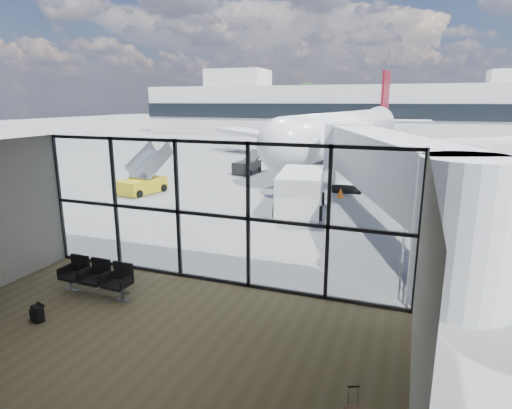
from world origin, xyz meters
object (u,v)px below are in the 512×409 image
Objects in this scene: belt_loader at (248,166)px; airliner at (350,131)px; mobile_stairs at (143,183)px; service_van at (301,192)px; backpack at (37,314)px; seating_row at (98,275)px.

airliner is at bearing 63.41° from belt_loader.
airliner reaches higher than mobile_stairs.
mobile_stairs is at bearing -106.62° from belt_loader.
airliner is 7.01× the size of service_van.
mobile_stairs is (-6.94, 14.65, 0.36)m from backpack.
seating_row is 11.93m from service_van.
airliner reaches higher than belt_loader.
seating_row is 22.22m from belt_loader.
belt_loader is (-3.84, 21.89, -0.02)m from seating_row.
service_van is (3.54, 13.42, 0.85)m from backpack.
mobile_stairs is (-7.29, 12.71, 0.01)m from seating_row.
backpack is 34.84m from airliner.
belt_loader is 1.00× the size of mobile_stairs.
belt_loader is 9.81m from mobile_stairs.
backpack is 0.13× the size of mobile_stairs.
seating_row is 0.07× the size of airliner.
service_van is at bearing 91.99° from backpack.
service_van is at bearing 3.40° from mobile_stairs.
mobile_stairs reaches higher than belt_loader.
airliner is at bearing 73.89° from mobile_stairs.
service_van is 1.37× the size of belt_loader.
airliner is at bearing 102.02° from backpack.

